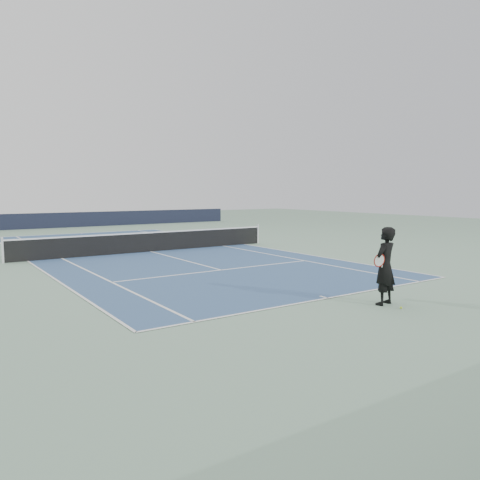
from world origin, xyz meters
TOP-DOWN VIEW (x-y plane):
  - ground at (0.00, 0.00)m, footprint 80.00×80.00m
  - court_surface at (0.00, 0.00)m, footprint 10.97×23.77m
  - tennis_net at (0.00, 0.00)m, footprint 12.90×0.10m
  - windscreen_far at (0.00, 17.88)m, footprint 30.00×0.25m
  - tennis_player at (0.72, -13.17)m, footprint 0.87×0.68m
  - tennis_ball at (0.71, -13.71)m, footprint 0.06×0.06m

SIDE VIEW (x-z plane):
  - ground at x=0.00m, z-range 0.00..0.00m
  - court_surface at x=0.00m, z-range 0.00..0.01m
  - tennis_ball at x=0.71m, z-range 0.00..0.06m
  - tennis_net at x=0.00m, z-range -0.03..1.04m
  - windscreen_far at x=0.00m, z-range 0.00..1.20m
  - tennis_player at x=0.72m, z-range 0.00..2.01m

